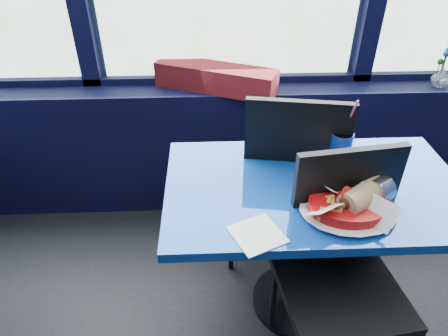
% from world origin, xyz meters
% --- Properties ---
extents(window_sill, '(5.00, 0.26, 0.80)m').
position_xyz_m(window_sill, '(0.00, 2.87, 0.40)').
color(window_sill, black).
rests_on(window_sill, ground).
extents(near_table, '(1.20, 0.70, 0.75)m').
position_xyz_m(near_table, '(0.30, 2.00, 0.57)').
color(near_table, black).
rests_on(near_table, ground).
extents(chair_near_front, '(0.50, 0.50, 0.98)m').
position_xyz_m(chair_near_front, '(0.37, 1.78, 0.56)').
color(chair_near_front, black).
rests_on(chair_near_front, ground).
extents(chair_near_back, '(0.54, 0.54, 1.03)m').
position_xyz_m(chair_near_back, '(0.23, 2.31, 0.59)').
color(chair_near_back, black).
rests_on(chair_near_back, ground).
extents(planter_box, '(0.69, 0.43, 0.14)m').
position_xyz_m(planter_box, '(-0.08, 2.84, 0.87)').
color(planter_box, maroon).
rests_on(planter_box, window_sill).
extents(flower_vase, '(0.11, 0.12, 0.22)m').
position_xyz_m(flower_vase, '(1.20, 2.82, 0.87)').
color(flower_vase, silver).
rests_on(flower_vase, window_sill).
extents(food_basket, '(0.34, 0.34, 0.12)m').
position_xyz_m(food_basket, '(0.39, 1.83, 0.79)').
color(food_basket, '#B50C0E').
rests_on(food_basket, near_table).
extents(ketchup_bottle, '(0.06, 0.06, 0.22)m').
position_xyz_m(ketchup_bottle, '(0.15, 2.22, 0.85)').
color(ketchup_bottle, '#B50C0E').
rests_on(ketchup_bottle, near_table).
extents(soda_cup, '(0.09, 0.09, 0.32)m').
position_xyz_m(soda_cup, '(0.43, 2.15, 0.83)').
color(soda_cup, navy).
rests_on(soda_cup, near_table).
extents(napkin, '(0.21, 0.21, 0.00)m').
position_xyz_m(napkin, '(0.04, 1.73, 0.75)').
color(napkin, white).
rests_on(napkin, near_table).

